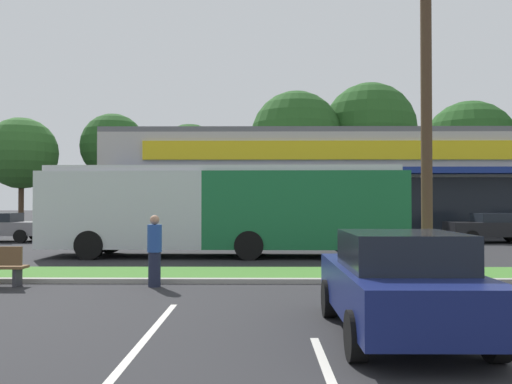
% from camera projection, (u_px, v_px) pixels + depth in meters
% --- Properties ---
extents(grass_median, '(56.00, 2.20, 0.12)m').
position_uv_depth(grass_median, '(294.00, 274.00, 14.17)').
color(grass_median, '#427A2D').
rests_on(grass_median, ground_plane).
extents(curb_lip, '(56.00, 0.24, 0.12)m').
position_uv_depth(curb_lip, '(297.00, 281.00, 12.95)').
color(curb_lip, '#99968C').
rests_on(curb_lip, ground_plane).
extents(parking_stripe_1, '(0.12, 4.80, 0.01)m').
position_uv_depth(parking_stripe_1, '(148.00, 336.00, 7.88)').
color(parking_stripe_1, silver).
rests_on(parking_stripe_1, ground_plane).
extents(storefront_building, '(26.32, 14.56, 6.29)m').
position_uv_depth(storefront_building, '(316.00, 185.00, 36.81)').
color(storefront_building, '#BCB7AD').
rests_on(storefront_building, ground_plane).
extents(tree_far_left, '(6.02, 6.02, 9.10)m').
position_uv_depth(tree_far_left, '(21.00, 153.00, 45.03)').
color(tree_far_left, '#473323').
rests_on(tree_far_left, ground_plane).
extents(tree_left, '(5.71, 5.71, 9.77)m').
position_uv_depth(tree_left, '(113.00, 146.00, 47.16)').
color(tree_left, '#473323').
rests_on(tree_left, ground_plane).
extents(tree_mid_left, '(5.97, 5.97, 8.84)m').
position_uv_depth(tree_mid_left, '(190.00, 158.00, 47.05)').
color(tree_mid_left, '#473323').
rests_on(tree_mid_left, ground_plane).
extents(tree_mid, '(7.33, 7.33, 10.95)m').
position_uv_depth(tree_mid, '(296.00, 136.00, 43.25)').
color(tree_mid, '#473323').
rests_on(tree_mid, ground_plane).
extents(tree_mid_right, '(7.72, 7.72, 11.91)m').
position_uv_depth(tree_mid_right, '(370.00, 129.00, 44.55)').
color(tree_mid_right, '#473323').
rests_on(tree_mid_right, ground_plane).
extents(tree_right, '(7.99, 7.99, 10.69)m').
position_uv_depth(tree_right, '(470.00, 147.00, 46.08)').
color(tree_right, '#473323').
rests_on(tree_right, ground_plane).
extents(utility_pole, '(3.12, 2.39, 11.38)m').
position_uv_depth(utility_pole, '(422.00, 52.00, 14.47)').
color(utility_pole, '#4C3826').
rests_on(utility_pole, ground_plane).
extents(city_bus, '(12.97, 2.85, 3.25)m').
position_uv_depth(city_bus, '(223.00, 208.00, 19.33)').
color(city_bus, '#196638').
rests_on(city_bus, ground_plane).
extents(car_0, '(4.12, 1.92, 1.42)m').
position_uv_depth(car_0, '(2.00, 227.00, 26.59)').
color(car_0, slate).
rests_on(car_0, ground_plane).
extents(car_1, '(1.94, 4.16, 1.55)m').
position_uv_depth(car_1, '(399.00, 283.00, 7.87)').
color(car_1, navy).
rests_on(car_1, ground_plane).
extents(car_4, '(4.15, 1.95, 1.42)m').
position_uv_depth(car_4, '(492.00, 227.00, 25.85)').
color(car_4, black).
rests_on(car_4, ground_plane).
extents(pedestrian_by_pole, '(0.34, 0.34, 1.67)m').
position_uv_depth(pedestrian_by_pole, '(155.00, 251.00, 12.48)').
color(pedestrian_by_pole, '#1E2338').
rests_on(pedestrian_by_pole, ground_plane).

